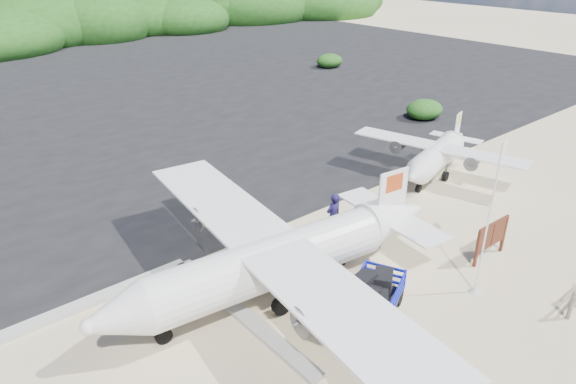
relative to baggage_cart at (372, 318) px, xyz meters
name	(u,v)px	position (x,y,z in m)	size (l,w,h in m)	color
ground	(376,281)	(1.52, 1.16, 0.00)	(160.00, 160.00, 0.00)	beige
asphalt_apron	(69,97)	(1.52, 31.16, 0.00)	(90.00, 50.00, 0.04)	#B2B2B2
baggage_cart	(372,318)	(0.00, 0.00, 0.00)	(2.74, 1.56, 1.37)	#0C16B9
flagpole	(474,292)	(3.56, -1.29, 0.00)	(1.04, 0.43, 5.18)	white
signboard	(487,258)	(5.68, -0.49, 0.00)	(1.87, 0.18, 1.54)	#562918
crew_a	(333,216)	(2.37, 4.13, 0.95)	(0.69, 0.46, 1.90)	#171142
crew_b	(336,245)	(1.21, 2.80, 0.79)	(0.77, 0.60, 1.58)	#171142
crew_c	(328,236)	(1.46, 3.47, 0.74)	(0.87, 0.36, 1.48)	#171142
aircraft_large	(200,82)	(11.38, 28.87, 0.00)	(14.24, 14.24, 4.27)	#B2B2B2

